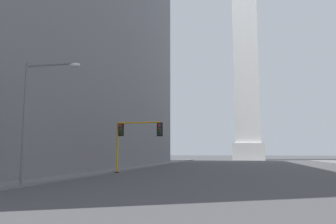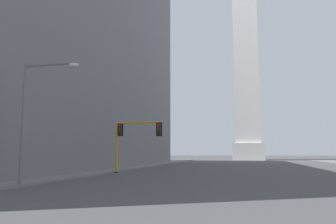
{
  "view_description": "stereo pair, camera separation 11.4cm",
  "coord_description": "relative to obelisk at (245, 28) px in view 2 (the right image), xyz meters",
  "views": [
    {
      "loc": [
        -1.4,
        -2.62,
        1.98
      ],
      "look_at": [
        -15.34,
        58.86,
        9.72
      ],
      "focal_mm": 35.0,
      "sensor_mm": 36.0,
      "label": 1
    },
    {
      "loc": [
        -1.29,
        -2.6,
        1.98
      ],
      "look_at": [
        -15.34,
        58.86,
        9.72
      ],
      "focal_mm": 35.0,
      "sensor_mm": 36.0,
      "label": 2
    }
  ],
  "objects": [
    {
      "name": "sidewalk_left",
      "position": [
        -16.09,
        -53.23,
        -34.52
      ],
      "size": [
        5.0,
        99.82,
        0.15
      ],
      "primitive_type": "cube",
      "color": "slate",
      "rests_on": "ground_plane"
    },
    {
      "name": "building_left",
      "position": [
        -28.95,
        -49.78,
        -16.23
      ],
      "size": [
        26.51,
        60.16,
        36.7
      ],
      "color": "slate",
      "rests_on": "ground_plane"
    },
    {
      "name": "obelisk",
      "position": [
        0.0,
        0.0,
        0.0
      ],
      "size": [
        7.73,
        7.73,
        71.33
      ],
      "color": "silver",
      "rests_on": "ground_plane"
    },
    {
      "name": "traffic_light_mid_left",
      "position": [
        -11.65,
        -55.84,
        -30.88
      ],
      "size": [
        4.68,
        0.52,
        4.9
      ],
      "color": "orange",
      "rests_on": "ground_plane"
    },
    {
      "name": "street_lamp",
      "position": [
        -13.13,
        -69.13,
        -30.03
      ],
      "size": [
        3.53,
        0.36,
        7.21
      ],
      "color": "slate",
      "rests_on": "ground_plane"
    }
  ]
}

